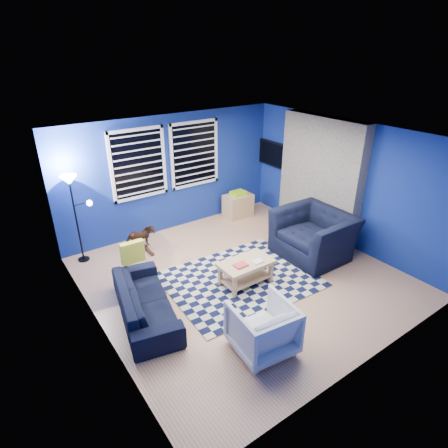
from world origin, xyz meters
name	(u,v)px	position (x,y,z in m)	size (l,w,h in m)	color
floor	(242,277)	(0.00, 0.00, 0.00)	(5.00, 5.00, 0.00)	tan
ceiling	(246,137)	(0.00, 0.00, 2.50)	(5.00, 5.00, 0.00)	white
wall_back	(172,174)	(0.00, 2.50, 1.25)	(5.00, 5.00, 0.00)	navy
wall_left	(92,258)	(-2.50, 0.00, 1.25)	(5.00, 5.00, 0.00)	navy
wall_right	(343,184)	(2.50, 0.00, 1.25)	(5.00, 5.00, 0.00)	navy
fireplace	(319,181)	(2.36, 0.50, 1.20)	(0.65, 2.00, 2.50)	gray
window_left	(139,164)	(-0.75, 2.46, 1.60)	(1.17, 0.06, 1.42)	black
window_right	(195,154)	(0.55, 2.46, 1.60)	(1.17, 0.06, 1.42)	black
tv	(274,154)	(2.45, 2.00, 1.40)	(0.07, 1.00, 0.58)	black
rug	(240,280)	(-0.10, -0.06, 0.01)	(2.50, 2.00, 0.02)	black
sofa	(145,301)	(-1.84, 0.02, 0.27)	(0.72, 1.85, 0.54)	black
armchair_big	(314,235)	(1.60, -0.16, 0.44)	(1.19, 1.36, 0.89)	black
armchair_bent	(262,328)	(-0.85, -1.53, 0.36)	(0.77, 0.80, 0.72)	gray
rocking_horse	(140,238)	(-1.10, 1.88, 0.31)	(0.56, 0.25, 0.47)	#422415
coffee_table	(246,268)	(-0.08, -0.20, 0.32)	(0.92, 0.53, 0.46)	tan
cabinet	(238,205)	(1.51, 2.14, 0.28)	(0.65, 0.43, 0.63)	tan
floor_lamp	(72,192)	(-2.13, 2.22, 1.39)	(0.46, 0.28, 1.70)	black
throw_pillow	(133,252)	(-1.69, 0.74, 0.72)	(0.38, 0.11, 0.36)	yellow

